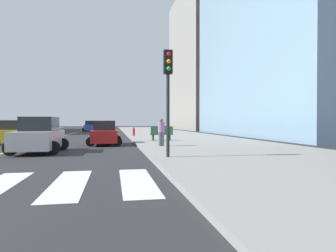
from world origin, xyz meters
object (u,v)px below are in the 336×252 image
at_px(car_yellow_third, 15,133).
at_px(traffic_light_near_corner, 168,82).
at_px(park_bench, 161,134).
at_px(fire_hydrant, 134,132).
at_px(pedestrian_waiting_east, 161,131).
at_px(car_blue_fourth, 90,126).
at_px(car_silver_second, 39,136).
at_px(car_red_nearest, 105,134).

xyz_separation_m(car_yellow_third, traffic_light_near_corner, (9.62, -11.86, 2.52)).
xyz_separation_m(traffic_light_near_corner, park_bench, (1.53, 11.13, -2.65)).
xyz_separation_m(car_yellow_third, fire_hydrant, (9.50, 7.35, -0.24)).
distance_m(park_bench, pedestrian_waiting_east, 5.49).
distance_m(traffic_light_near_corner, park_bench, 11.54).
relative_size(car_blue_fourth, park_bench, 2.26).
relative_size(car_silver_second, pedestrian_waiting_east, 2.53).
height_order(park_bench, pedestrian_waiting_east, pedestrian_waiting_east).
height_order(car_blue_fourth, pedestrian_waiting_east, pedestrian_waiting_east).
bearing_deg(car_red_nearest, car_silver_second, 54.79).
bearing_deg(pedestrian_waiting_east, car_red_nearest, -44.51).
distance_m(car_yellow_third, fire_hydrant, 12.02).
distance_m(car_red_nearest, park_bench, 4.81).
distance_m(car_silver_second, car_blue_fourth, 35.70).
xyz_separation_m(car_red_nearest, park_bench, (4.41, 1.94, -0.11)).
height_order(car_yellow_third, fire_hydrant, car_yellow_third).
distance_m(car_blue_fourth, fire_hydrant, 21.85).
relative_size(car_yellow_third, park_bench, 2.17).
bearing_deg(car_yellow_third, car_red_nearest, -22.70).
distance_m(car_blue_fourth, traffic_light_near_corner, 40.76).
height_order(car_blue_fourth, traffic_light_near_corner, traffic_light_near_corner).
height_order(car_yellow_third, car_blue_fourth, car_blue_fourth).
xyz_separation_m(car_silver_second, car_yellow_third, (-3.43, 7.34, -0.07)).
relative_size(car_silver_second, traffic_light_near_corner, 0.95).
height_order(car_red_nearest, park_bench, car_red_nearest).
height_order(car_blue_fourth, park_bench, car_blue_fourth).
bearing_deg(fire_hydrant, car_red_nearest, -105.36).
bearing_deg(park_bench, car_yellow_third, 84.06).
distance_m(car_blue_fourth, pedestrian_waiting_east, 35.15).
relative_size(car_blue_fourth, fire_hydrant, 4.63).
bearing_deg(park_bench, car_silver_second, 128.36).
relative_size(pedestrian_waiting_east, fire_hydrant, 1.91).
height_order(car_red_nearest, car_blue_fourth, car_blue_fourth).
relative_size(car_blue_fourth, traffic_light_near_corner, 0.91).
relative_size(park_bench, pedestrian_waiting_east, 1.07).
xyz_separation_m(car_yellow_third, park_bench, (11.16, -0.73, -0.13)).
bearing_deg(car_blue_fourth, car_red_nearest, 94.87).
distance_m(car_red_nearest, car_silver_second, 5.73).
distance_m(traffic_light_near_corner, pedestrian_waiting_east, 6.19).
bearing_deg(traffic_light_near_corner, pedestrian_waiting_east, -96.41).
distance_m(park_bench, fire_hydrant, 8.25).
bearing_deg(traffic_light_near_corner, car_yellow_third, -50.94).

